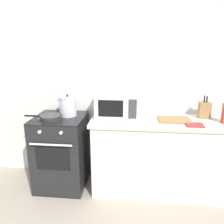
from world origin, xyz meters
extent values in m
plane|color=#9E9384|center=(0.00, 0.00, 0.00)|extent=(10.00, 10.00, 0.00)
cube|color=silver|center=(0.30, 0.97, 1.25)|extent=(4.40, 0.10, 2.50)
cube|color=white|center=(0.90, 0.62, 0.44)|extent=(1.64, 0.56, 0.88)
cube|color=beige|center=(0.90, 0.62, 0.90)|extent=(1.70, 0.60, 0.04)
cube|color=black|center=(-0.35, 0.60, 0.45)|extent=(0.60, 0.60, 0.90)
cube|color=black|center=(-0.35, 0.60, 0.91)|extent=(0.60, 0.60, 0.02)
cube|color=black|center=(-0.35, 0.30, 0.52)|extent=(0.39, 0.01, 0.28)
cylinder|color=silver|center=(-0.35, 0.27, 0.70)|extent=(0.48, 0.02, 0.02)
cylinder|color=silver|center=(-0.47, 0.29, 0.84)|extent=(0.04, 0.02, 0.04)
cylinder|color=silver|center=(-0.23, 0.29, 0.84)|extent=(0.04, 0.02, 0.04)
cylinder|color=silver|center=(-0.25, 0.66, 1.03)|extent=(0.21, 0.21, 0.23)
cylinder|color=silver|center=(-0.25, 0.66, 1.15)|extent=(0.21, 0.21, 0.01)
sphere|color=black|center=(-0.25, 0.66, 1.17)|extent=(0.03, 0.03, 0.03)
cylinder|color=silver|center=(-0.38, 0.66, 1.11)|extent=(0.05, 0.01, 0.01)
cylinder|color=silver|center=(-0.13, 0.66, 1.11)|extent=(0.05, 0.01, 0.01)
cylinder|color=#28282B|center=(-0.41, 0.49, 0.95)|extent=(0.25, 0.25, 0.05)
cylinder|color=black|center=(-0.63, 0.49, 0.96)|extent=(0.20, 0.02, 0.02)
cube|color=white|center=(0.35, 0.68, 1.07)|extent=(0.50, 0.36, 0.30)
cube|color=black|center=(0.29, 0.50, 1.07)|extent=(0.28, 0.01, 0.19)
cube|color=#38383D|center=(0.53, 0.50, 1.07)|extent=(0.09, 0.01, 0.22)
cube|color=#997047|center=(1.01, 0.60, 0.93)|extent=(0.36, 0.26, 0.02)
cube|color=#997047|center=(1.38, 0.74, 1.02)|extent=(0.13, 0.10, 0.19)
cylinder|color=black|center=(1.36, 0.74, 1.15)|extent=(0.02, 0.02, 0.08)
cylinder|color=black|center=(1.39, 0.74, 1.15)|extent=(0.02, 0.02, 0.07)
cube|color=#993333|center=(1.20, 0.44, 0.93)|extent=(0.18, 0.14, 0.02)
camera|label=1|loc=(0.55, -1.91, 1.72)|focal=35.96mm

